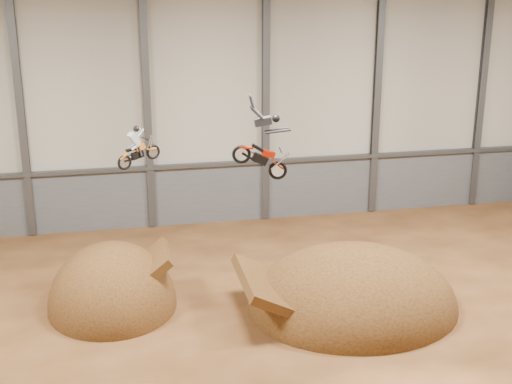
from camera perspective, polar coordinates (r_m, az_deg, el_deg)
floor at (r=28.75m, az=0.57°, el=-12.49°), size 40.00×40.00×0.00m
back_wall at (r=40.32m, az=-3.95°, el=7.03°), size 40.00×0.10×14.00m
lower_band_back at (r=41.52m, az=-3.78°, el=-0.13°), size 39.80×0.18×3.50m
steel_rail at (r=40.86m, az=-3.80°, el=2.21°), size 39.80×0.35×0.20m
steel_column_1 at (r=40.05m, az=-18.31°, el=6.10°), size 0.40×0.36×13.90m
steel_column_2 at (r=39.82m, az=-8.70°, el=6.73°), size 0.40×0.36×13.90m
steel_column_3 at (r=40.70m, az=0.78°, el=7.17°), size 0.40×0.36×13.90m
steel_column_4 at (r=42.61m, az=9.64°, el=7.41°), size 0.40×0.36×13.90m
steel_column_5 at (r=45.43m, az=17.58°, el=7.47°), size 0.40×0.36×13.90m
takeoff_ramp at (r=32.71m, az=-11.36°, el=-8.90°), size 5.66×6.53×5.66m
landing_ramp at (r=32.22m, az=7.69°, el=-9.13°), size 9.35×8.27×5.39m
fmx_rider_a at (r=29.18m, az=-9.30°, el=3.87°), size 2.31×1.59×2.05m
fmx_rider_b at (r=27.52m, az=-0.02°, el=4.35°), size 3.97×1.34×3.68m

